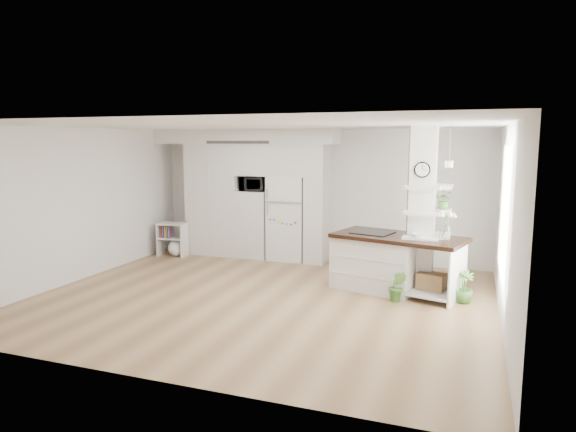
{
  "coord_description": "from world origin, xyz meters",
  "views": [
    {
      "loc": [
        3.05,
        -7.25,
        2.46
      ],
      "look_at": [
        0.11,
        0.9,
        1.19
      ],
      "focal_mm": 32.0,
      "sensor_mm": 36.0,
      "label": 1
    }
  ],
  "objects_px": {
    "kitchen_island": "(384,261)",
    "floor_plant_a": "(397,286)",
    "bookshelf": "(174,242)",
    "refrigerator": "(289,218)"
  },
  "relations": [
    {
      "from": "refrigerator",
      "to": "floor_plant_a",
      "type": "height_order",
      "value": "refrigerator"
    },
    {
      "from": "floor_plant_a",
      "to": "bookshelf",
      "type": "bearing_deg",
      "value": 162.18
    },
    {
      "from": "bookshelf",
      "to": "floor_plant_a",
      "type": "relative_size",
      "value": 1.46
    },
    {
      "from": "kitchen_island",
      "to": "bookshelf",
      "type": "distance_m",
      "value": 4.81
    },
    {
      "from": "refrigerator",
      "to": "bookshelf",
      "type": "distance_m",
      "value": 2.57
    },
    {
      "from": "kitchen_island",
      "to": "floor_plant_a",
      "type": "height_order",
      "value": "kitchen_island"
    },
    {
      "from": "kitchen_island",
      "to": "refrigerator",
      "type": "bearing_deg",
      "value": 160.37
    },
    {
      "from": "kitchen_island",
      "to": "bookshelf",
      "type": "xyz_separation_m",
      "value": [
        -4.7,
        0.99,
        -0.18
      ]
    },
    {
      "from": "kitchen_island",
      "to": "floor_plant_a",
      "type": "relative_size",
      "value": 4.63
    },
    {
      "from": "refrigerator",
      "to": "bookshelf",
      "type": "bearing_deg",
      "value": -167.48
    }
  ]
}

